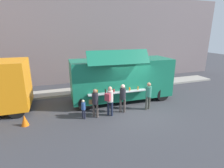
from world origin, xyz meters
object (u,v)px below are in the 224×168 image
(customer_front_ordering, at_px, (123,96))
(trash_bin, at_px, (157,79))
(food_truck_main, at_px, (122,78))
(customer_mid_with_backpack, at_px, (110,98))
(child_near_queue, at_px, (83,107))
(traffic_cone_orange, at_px, (25,120))
(customer_extra_browsing, at_px, (148,94))
(customer_rear_waiting, at_px, (95,101))

(customer_front_ordering, bearing_deg, trash_bin, -28.81)
(food_truck_main, xyz_separation_m, customer_front_ordering, (-0.68, -1.84, -0.52))
(customer_mid_with_backpack, height_order, child_near_queue, customer_mid_with_backpack)
(food_truck_main, xyz_separation_m, traffic_cone_orange, (-5.80, -1.66, -1.25))
(trash_bin, bearing_deg, food_truck_main, -151.88)
(customer_mid_with_backpack, bearing_deg, traffic_cone_orange, 131.60)
(customer_mid_with_backpack, bearing_deg, customer_extra_browsing, -42.36)
(customer_front_ordering, bearing_deg, child_near_queue, 112.95)
(trash_bin, height_order, child_near_queue, child_near_queue)
(food_truck_main, bearing_deg, customer_mid_with_backpack, -124.34)
(customer_front_ordering, relative_size, child_near_queue, 1.55)
(trash_bin, bearing_deg, traffic_cone_orange, -158.59)
(customer_mid_with_backpack, distance_m, customer_rear_waiting, 0.80)
(customer_extra_browsing, bearing_deg, trash_bin, -53.32)
(food_truck_main, bearing_deg, customer_front_ordering, -107.70)
(trash_bin, height_order, customer_rear_waiting, customer_rear_waiting)
(customer_rear_waiting, bearing_deg, food_truck_main, -9.23)
(traffic_cone_orange, xyz_separation_m, trash_bin, (10.14, 3.98, 0.21))
(food_truck_main, bearing_deg, child_near_queue, -144.58)
(trash_bin, distance_m, customer_rear_waiting, 7.89)
(food_truck_main, distance_m, child_near_queue, 3.60)
(trash_bin, height_order, customer_mid_with_backpack, customer_mid_with_backpack)
(trash_bin, bearing_deg, customer_mid_with_backpack, -143.43)
(traffic_cone_orange, distance_m, trash_bin, 10.90)
(trash_bin, relative_size, child_near_queue, 0.89)
(customer_extra_browsing, bearing_deg, traffic_cone_orange, 72.74)
(traffic_cone_orange, bearing_deg, trash_bin, 21.41)
(customer_front_ordering, distance_m, customer_mid_with_backpack, 0.85)
(food_truck_main, distance_m, customer_rear_waiting, 3.05)
(customer_mid_with_backpack, xyz_separation_m, customer_rear_waiting, (-0.79, 0.10, -0.07))
(food_truck_main, distance_m, customer_front_ordering, 2.03)
(food_truck_main, bearing_deg, customer_rear_waiting, -137.72)
(customer_front_ordering, height_order, child_near_queue, customer_front_ordering)
(trash_bin, height_order, customer_extra_browsing, customer_extra_browsing)
(child_near_queue, bearing_deg, customer_extra_browsing, -34.30)
(traffic_cone_orange, relative_size, customer_front_ordering, 0.33)
(traffic_cone_orange, height_order, customer_rear_waiting, customer_rear_waiting)
(child_near_queue, bearing_deg, traffic_cone_orange, 141.89)
(child_near_queue, bearing_deg, trash_bin, -3.14)
(trash_bin, bearing_deg, customer_front_ordering, -140.31)
(traffic_cone_orange, relative_size, trash_bin, 0.57)
(customer_front_ordering, distance_m, customer_extra_browsing, 1.58)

